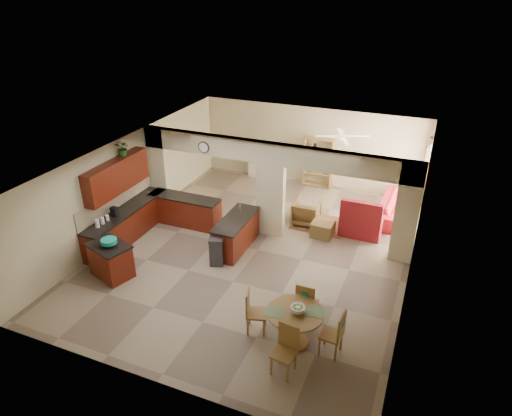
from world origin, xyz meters
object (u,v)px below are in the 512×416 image
at_px(kitchen_island, 111,260).
at_px(sofa, 397,208).
at_px(dining_table, 295,322).
at_px(armchair, 306,212).

relative_size(kitchen_island, sofa, 0.51).
relative_size(dining_table, sofa, 0.49).
height_order(kitchen_island, sofa, kitchen_island).
distance_m(dining_table, sofa, 6.56).
bearing_deg(sofa, armchair, 121.21).
relative_size(sofa, armchair, 3.01).
bearing_deg(armchair, dining_table, 102.84).
bearing_deg(sofa, dining_table, 171.19).
height_order(dining_table, armchair, dining_table).
distance_m(kitchen_island, sofa, 8.59).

